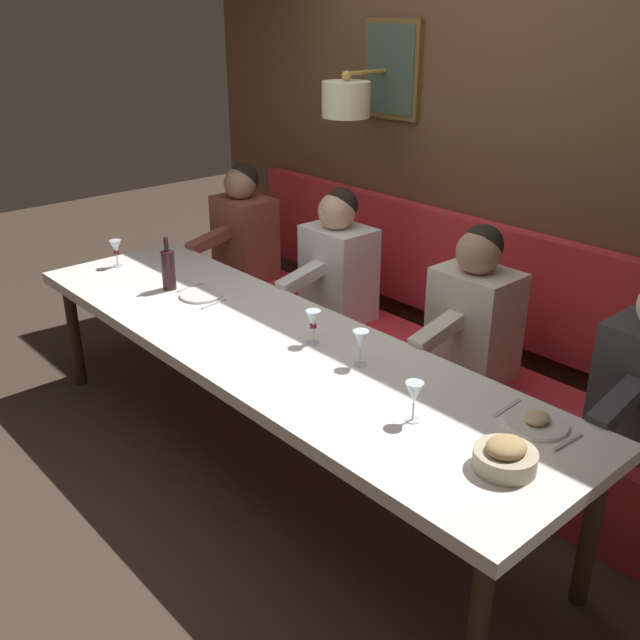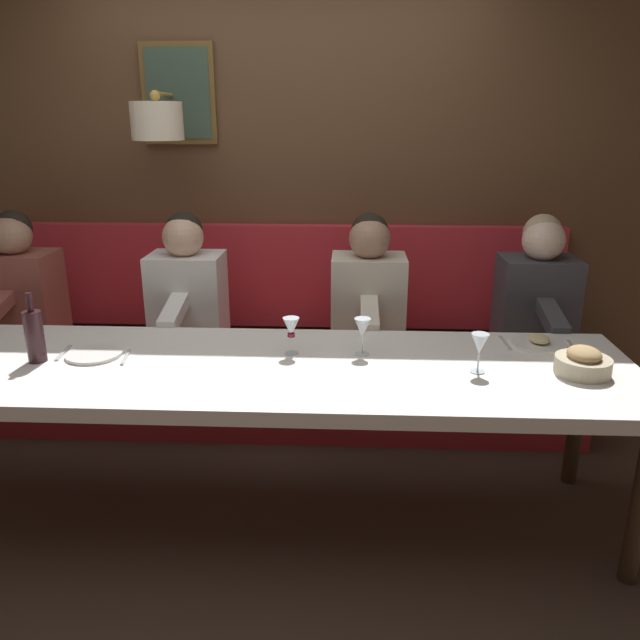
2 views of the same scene
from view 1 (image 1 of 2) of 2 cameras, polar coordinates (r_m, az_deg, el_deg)
name	(u,v)px [view 1 (image 1 of 2)]	position (r m, az deg, el deg)	size (l,w,h in m)	color
ground_plane	(274,467)	(3.81, -3.65, -11.59)	(12.00, 12.00, 0.00)	#423328
dining_table	(271,349)	(3.46, -3.94, -2.31)	(0.90, 3.25, 0.74)	white
banquette_bench	(393,375)	(4.21, 5.85, -4.37)	(0.52, 3.45, 0.45)	red
back_wall_panel	(469,166)	(4.25, 11.78, 11.89)	(0.59, 4.65, 2.90)	brown
diner_near	(475,308)	(3.65, 12.17, 0.93)	(0.60, 0.40, 0.79)	beige
diner_middle	(338,259)	(4.27, 1.42, 4.84)	(0.60, 0.40, 0.79)	white
diner_far	(244,226)	(4.97, -6.09, 7.45)	(0.60, 0.40, 0.79)	#934C42
place_setting_0	(536,422)	(2.86, 16.79, -7.76)	(0.24, 0.31, 0.05)	white
place_setting_1	(202,295)	(3.97, -9.36, 1.99)	(0.24, 0.32, 0.01)	white
wine_glass_0	(116,248)	(4.51, -15.90, 5.52)	(0.07, 0.07, 0.16)	silver
wine_glass_1	(361,341)	(3.13, 3.26, -1.65)	(0.07, 0.07, 0.16)	silver
wine_glass_2	(414,394)	(2.74, 7.49, -5.81)	(0.07, 0.07, 0.16)	silver
wine_glass_3	(313,320)	(3.33, -0.55, -0.02)	(0.07, 0.07, 0.16)	silver
wine_bottle	(168,269)	(4.07, -11.96, 3.97)	(0.08, 0.08, 0.30)	#33191E
bread_bowl	(505,456)	(2.57, 14.49, -10.44)	(0.22, 0.22, 0.12)	beige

